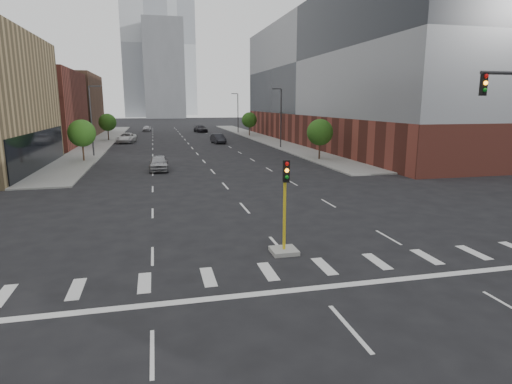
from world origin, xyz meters
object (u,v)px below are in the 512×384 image
object	(u,v)px
median_traffic_signal	(284,233)
car_distant	(147,128)
car_mid_right	(218,139)
car_far_left	(126,138)
car_near_left	(159,163)
car_deep_right	(200,129)

from	to	relation	value
median_traffic_signal	car_distant	xyz separation A→B (m)	(-7.40, 91.48, -0.22)
car_mid_right	car_distant	xyz separation A→B (m)	(-12.52, 35.43, -0.06)
car_far_left	car_near_left	bearing A→B (deg)	-74.65
car_far_left	car_distant	world-z (taller)	car_far_left
median_traffic_signal	car_far_left	size ratio (longest dim) A/B	0.71
median_traffic_signal	car_deep_right	xyz separation A→B (m)	(5.20, 85.65, -0.14)
car_near_left	car_deep_right	xyz separation A→B (m)	(10.54, 58.69, 0.03)
car_near_left	car_far_left	world-z (taller)	car_far_left
car_far_left	car_distant	distance (m)	30.62
car_mid_right	median_traffic_signal	bearing A→B (deg)	-101.61
car_far_left	car_deep_right	size ratio (longest dim) A/B	1.07
car_mid_right	car_deep_right	distance (m)	29.60
car_mid_right	car_deep_right	bearing A→B (deg)	83.45
median_traffic_signal	car_near_left	bearing A→B (deg)	101.21
car_far_left	car_deep_right	distance (m)	29.20
median_traffic_signal	car_far_left	xyz separation A→B (m)	(-10.50, 61.03, -0.11)
car_deep_right	car_distant	distance (m)	13.88
median_traffic_signal	car_near_left	world-z (taller)	median_traffic_signal
car_near_left	car_mid_right	xyz separation A→B (m)	(10.46, 29.09, 0.01)
car_mid_right	car_far_left	xyz separation A→B (m)	(-15.62, 4.97, 0.04)
median_traffic_signal	car_deep_right	distance (m)	85.81
median_traffic_signal	car_distant	distance (m)	91.78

